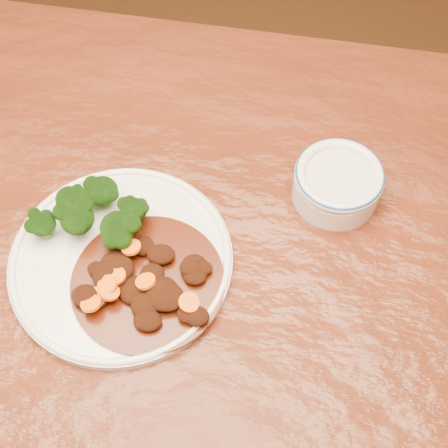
# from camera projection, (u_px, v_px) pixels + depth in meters

# --- Properties ---
(ground) EXTENTS (4.00, 4.00, 0.00)m
(ground) POSITION_uv_depth(u_px,v_px,m) (190.00, 400.00, 1.50)
(ground) COLOR #4C2D13
(ground) RESTS_ON ground
(dining_table) EXTENTS (1.54, 0.97, 0.75)m
(dining_table) POSITION_uv_depth(u_px,v_px,m) (169.00, 273.00, 0.93)
(dining_table) COLOR #56200F
(dining_table) RESTS_ON ground
(dinner_plate) EXTENTS (0.30, 0.30, 0.02)m
(dinner_plate) POSITION_uv_depth(u_px,v_px,m) (121.00, 260.00, 0.84)
(dinner_plate) COLOR silver
(dinner_plate) RESTS_ON dining_table
(broccoli_florets) EXTENTS (0.15, 0.10, 0.05)m
(broccoli_florets) POSITION_uv_depth(u_px,v_px,m) (94.00, 213.00, 0.84)
(broccoli_florets) COLOR #608344
(broccoli_florets) RESTS_ON dinner_plate
(mince_stew) EXTENTS (0.20, 0.20, 0.03)m
(mince_stew) POSITION_uv_depth(u_px,v_px,m) (145.00, 283.00, 0.80)
(mince_stew) COLOR #441807
(mince_stew) RESTS_ON dinner_plate
(dip_bowl) EXTENTS (0.13, 0.13, 0.06)m
(dip_bowl) POSITION_uv_depth(u_px,v_px,m) (338.00, 182.00, 0.88)
(dip_bowl) COLOR silver
(dip_bowl) RESTS_ON dining_table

